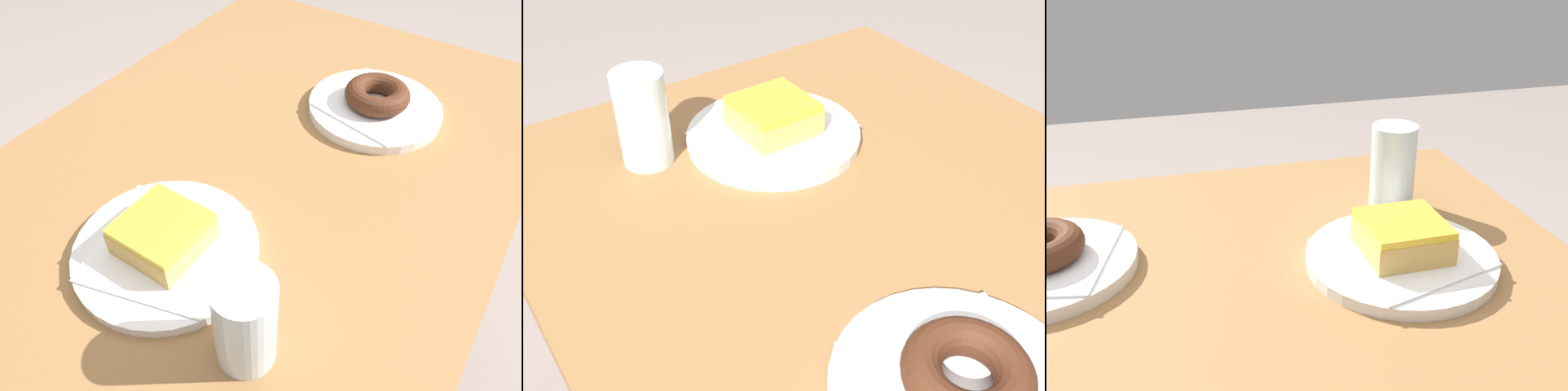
% 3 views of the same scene
% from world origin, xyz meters
% --- Properties ---
extents(table, '(0.91, 0.68, 0.70)m').
position_xyz_m(table, '(0.00, 0.00, 0.60)').
color(table, olive).
rests_on(table, ground_plane).
extents(plate_glazed_square, '(0.22, 0.22, 0.01)m').
position_xyz_m(plate_glazed_square, '(0.24, 0.00, 0.71)').
color(plate_glazed_square, white).
rests_on(plate_glazed_square, table).
extents(napkin_glazed_square, '(0.19, 0.19, 0.00)m').
position_xyz_m(napkin_glazed_square, '(0.24, 0.00, 0.72)').
color(napkin_glazed_square, white).
rests_on(napkin_glazed_square, plate_glazed_square).
extents(donut_glazed_square, '(0.09, 0.09, 0.04)m').
position_xyz_m(donut_glazed_square, '(0.24, 0.00, 0.74)').
color(donut_glazed_square, tan).
rests_on(donut_glazed_square, napkin_glazed_square).
extents(water_glass, '(0.06, 0.06, 0.12)m').
position_xyz_m(water_glass, '(0.29, 0.15, 0.76)').
color(water_glass, silver).
rests_on(water_glass, table).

